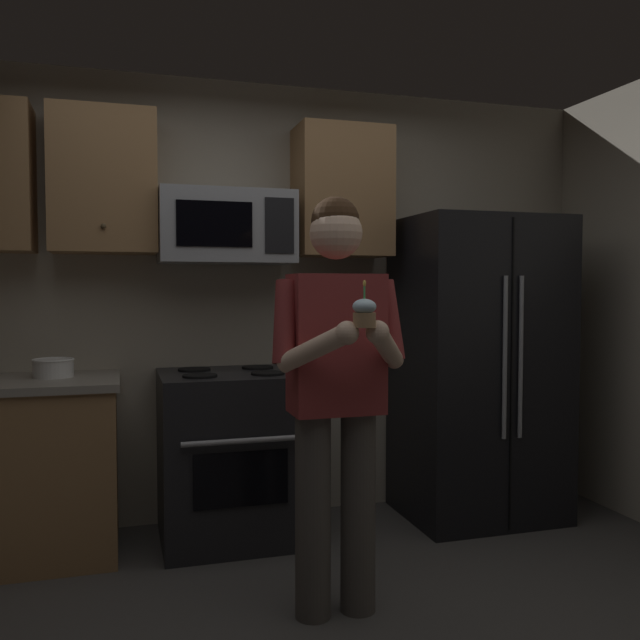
{
  "coord_description": "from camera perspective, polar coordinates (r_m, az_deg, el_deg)",
  "views": [
    {
      "loc": [
        -0.72,
        -2.29,
        1.38
      ],
      "look_at": [
        0.07,
        0.37,
        1.25
      ],
      "focal_mm": 37.79,
      "sensor_mm": 36.0,
      "label": 1
    }
  ],
  "objects": [
    {
      "name": "wall_back",
      "position": [
        4.11,
        -6.42,
        1.56
      ],
      "size": [
        4.4,
        0.1,
        2.6
      ],
      "primitive_type": "cube",
      "color": "#B7AD99",
      "rests_on": "ground"
    },
    {
      "name": "oven_range",
      "position": [
        3.81,
        -7.57,
        -11.29
      ],
      "size": [
        0.76,
        0.7,
        0.93
      ],
      "color": "black",
      "rests_on": "ground"
    },
    {
      "name": "microwave",
      "position": [
        3.83,
        -7.96,
        7.76
      ],
      "size": [
        0.74,
        0.41,
        0.4
      ],
      "color": "#9EA0A5"
    },
    {
      "name": "refrigerator",
      "position": [
        4.19,
        13.24,
        -3.95
      ],
      "size": [
        0.9,
        0.75,
        1.8
      ],
      "color": "black",
      "rests_on": "ground"
    },
    {
      "name": "cabinet_row_upper",
      "position": [
        3.86,
        -16.73,
        11.06
      ],
      "size": [
        2.78,
        0.36,
        0.76
      ],
      "color": "#9E7247"
    },
    {
      "name": "bowl_large_white",
      "position": [
        3.76,
        -21.65,
        -3.75
      ],
      "size": [
        0.21,
        0.21,
        0.1
      ],
      "color": "white",
      "rests_on": "counter_left"
    },
    {
      "name": "person",
      "position": [
        2.81,
        1.42,
        -5.19
      ],
      "size": [
        0.6,
        0.48,
        1.76
      ],
      "color": "#4C4742",
      "rests_on": "ground"
    },
    {
      "name": "cupcake",
      "position": [
        2.48,
        3.78,
        0.63
      ],
      "size": [
        0.09,
        0.09,
        0.17
      ],
      "color": "#A87F56"
    }
  ]
}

